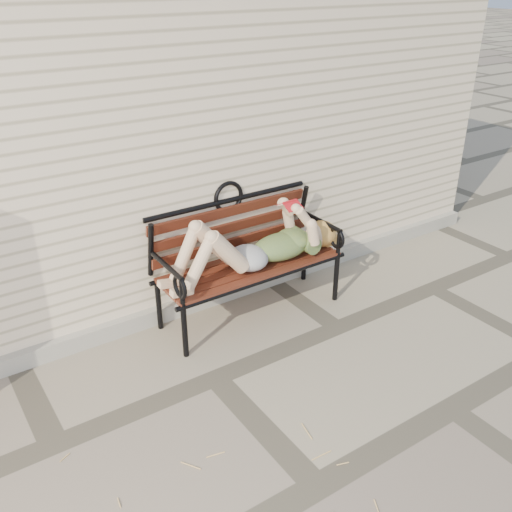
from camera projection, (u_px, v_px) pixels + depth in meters
ground at (216, 378)px, 4.44m from camera, size 80.00×80.00×0.00m
house_wall at (68, 112)px, 5.98m from camera, size 8.00×4.00×3.00m
foundation_strip at (161, 314)px, 5.13m from camera, size 8.00×0.10×0.15m
garden_bench at (244, 244)px, 5.06m from camera, size 1.82×0.72×1.18m
reading_woman at (254, 246)px, 4.94m from camera, size 1.72×0.39×0.54m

